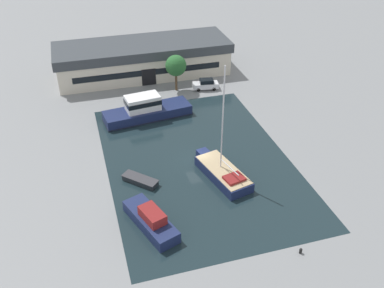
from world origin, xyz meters
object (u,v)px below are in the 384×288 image
Objects in this scene: parked_car at (206,84)px; motor_cruiser at (146,110)px; quay_tree_near_building at (176,66)px; small_dinghy at (140,180)px; cabin_boat at (151,220)px; sailboat_moored at (222,172)px; warehouse_building at (143,58)px.

motor_cruiser is at bearing 129.22° from parked_car.
quay_tree_near_building is 5.99m from parked_car.
small_dinghy is at bearing 153.91° from parked_car.
parked_car is 33.05m from cabin_boat.
sailboat_moored is 17.76m from motor_cruiser.
parked_car is at bearing 10.66° from small_dinghy.
parked_car is 24.07m from sailboat_moored.
sailboat_moored reaches higher than warehouse_building.
small_dinghy is (-10.38, -22.75, -3.95)m from quay_tree_near_building.
warehouse_building reaches higher than small_dinghy.
cabin_boat is at bearing -162.98° from sailboat_moored.
cabin_boat is at bearing -136.41° from small_dinghy.
parked_car is 26.47m from small_dinghy.
sailboat_moored is at bearing -167.49° from motor_cruiser.
sailboat_moored is at bearing -91.75° from quay_tree_near_building.
motor_cruiser is at bearing 60.64° from cabin_boat.
cabin_boat is at bearing -99.58° from warehouse_building.
warehouse_building is 31.60m from small_dinghy.
quay_tree_near_building is 32.29m from cabin_boat.
warehouse_building is 6.85× the size of parked_car.
quay_tree_near_building is at bearing 51.42° from cabin_boat.
quay_tree_near_building reaches higher than parked_car.
motor_cruiser is (-6.61, -7.73, -3.00)m from quay_tree_near_building.
cabin_boat reaches higher than parked_car.
sailboat_moored is (-0.75, -24.49, -3.57)m from quay_tree_near_building.
quay_tree_near_building reaches higher than small_dinghy.
motor_cruiser is at bearing 95.93° from sailboat_moored.
motor_cruiser is 3.15× the size of small_dinghy.
motor_cruiser is 1.66× the size of cabin_boat.
cabin_boat is at bearing 163.07° from motor_cruiser.
sailboat_moored is 11.48m from cabin_boat.
quay_tree_near_building reaches higher than motor_cruiser.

